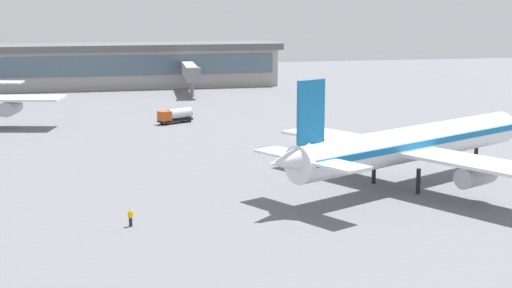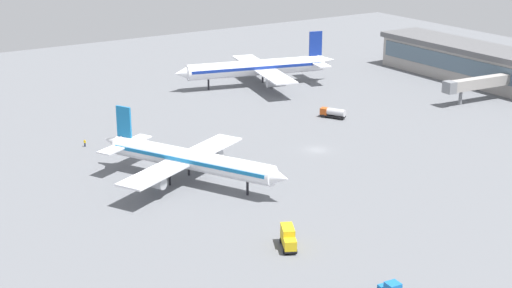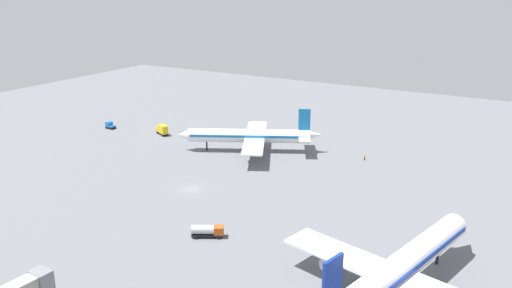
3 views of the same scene
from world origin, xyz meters
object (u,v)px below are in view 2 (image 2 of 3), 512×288
at_px(airplane_taxiing, 189,159).
at_px(fuel_truck, 333,113).
at_px(airplane_at_gate, 258,68).
at_px(catering_truck, 288,238).
at_px(ground_crew_worker, 85,143).

distance_m(airplane_taxiing, fuel_truck, 54.77).
bearing_deg(airplane_taxiing, airplane_at_gate, 110.48).
height_order(catering_truck, ground_crew_worker, catering_truck).
relative_size(airplane_taxiing, ground_crew_worker, 23.77).
distance_m(fuel_truck, ground_crew_worker, 61.11).
height_order(airplane_at_gate, fuel_truck, airplane_at_gate).
bearing_deg(fuel_truck, ground_crew_worker, 49.63).
bearing_deg(airplane_at_gate, ground_crew_worker, 36.32).
bearing_deg(airplane_at_gate, catering_truck, 73.38).
height_order(airplane_at_gate, airplane_taxiing, airplane_at_gate).
bearing_deg(ground_crew_worker, fuel_truck, -38.27).
relative_size(catering_truck, ground_crew_worker, 3.51).
height_order(airplane_taxiing, fuel_truck, airplane_taxiing).
xyz_separation_m(airplane_at_gate, airplane_taxiing, (-57.91, 53.25, -0.64)).
bearing_deg(airplane_at_gate, fuel_truck, 100.11).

